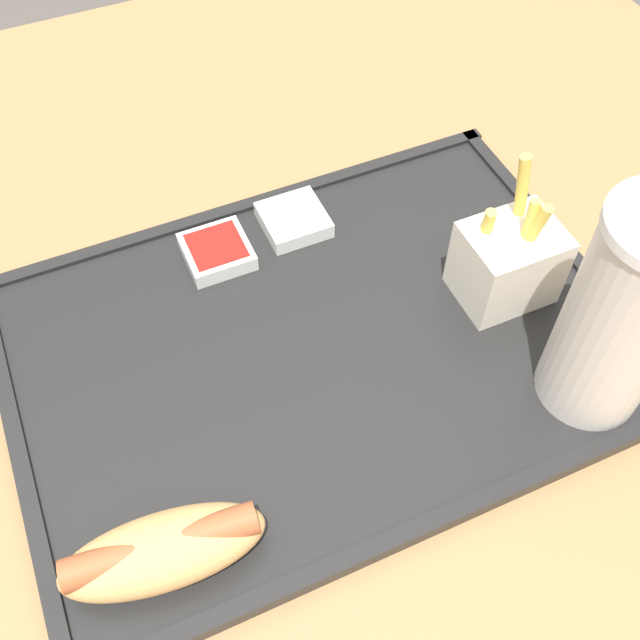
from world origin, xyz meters
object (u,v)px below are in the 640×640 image
soda_cup (624,316)px  sauce_cup_mayo (294,219)px  sauce_cup_ketchup (217,251)px  fries_carton (508,261)px  hot_dog_far (163,550)px

soda_cup → sauce_cup_mayo: (0.14, -0.24, -0.08)m
sauce_cup_mayo → sauce_cup_ketchup: same height
sauce_cup_mayo → soda_cup: bearing=119.3°
sauce_cup_mayo → sauce_cup_ketchup: 0.07m
fries_carton → sauce_cup_mayo: (0.13, -0.14, -0.03)m
fries_carton → sauce_cup_ketchup: bearing=-32.5°
hot_dog_far → sauce_cup_ketchup: (-0.12, -0.23, -0.01)m
sauce_cup_ketchup → sauce_cup_mayo: bearing=-173.9°
fries_carton → sauce_cup_ketchup: (0.20, -0.13, -0.03)m
soda_cup → sauce_cup_ketchup: size_ratio=3.92×
hot_dog_far → fries_carton: fries_carton is taller
hot_dog_far → sauce_cup_mayo: (-0.19, -0.24, -0.01)m
soda_cup → fries_carton: soda_cup is taller
fries_carton → sauce_cup_ketchup: size_ratio=2.29×
soda_cup → fries_carton: bearing=-85.2°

